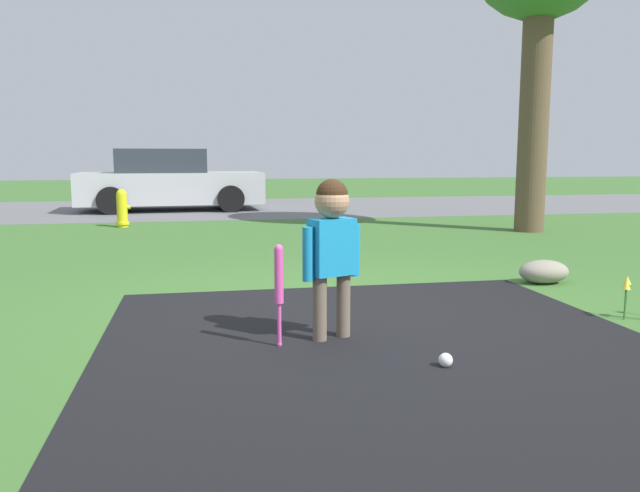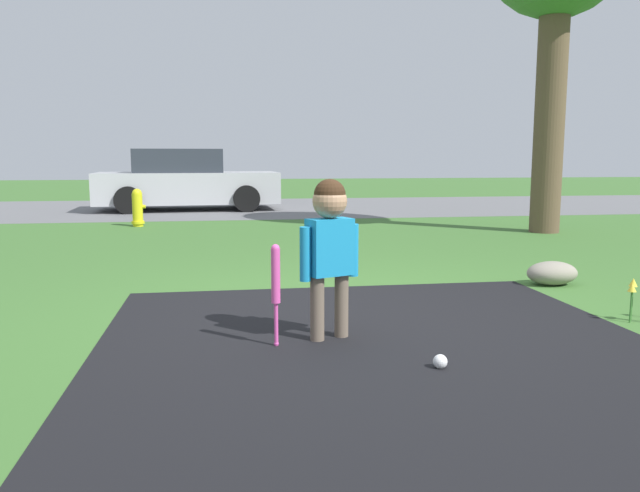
{
  "view_description": "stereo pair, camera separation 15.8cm",
  "coord_description": "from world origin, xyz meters",
  "px_view_note": "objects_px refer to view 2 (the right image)",
  "views": [
    {
      "loc": [
        -0.98,
        -4.47,
        1.18
      ],
      "look_at": [
        -0.15,
        -0.2,
        0.56
      ],
      "focal_mm": 35.0,
      "sensor_mm": 36.0,
      "label": 1
    },
    {
      "loc": [
        -0.83,
        -4.49,
        1.18
      ],
      "look_at": [
        -0.15,
        -0.2,
        0.56
      ],
      "focal_mm": 35.0,
      "sensor_mm": 36.0,
      "label": 2
    }
  ],
  "objects_px": {
    "sports_ball": "(440,362)",
    "parked_car": "(186,182)",
    "child": "(330,236)",
    "baseball_bat": "(276,280)",
    "fire_hydrant": "(138,208)"
  },
  "relations": [
    {
      "from": "sports_ball",
      "to": "parked_car",
      "type": "distance_m",
      "value": 11.36
    },
    {
      "from": "child",
      "to": "parked_car",
      "type": "relative_size",
      "value": 0.26
    },
    {
      "from": "baseball_bat",
      "to": "fire_hydrant",
      "type": "xyz_separation_m",
      "value": [
        -1.76,
        7.23,
        -0.1
      ]
    },
    {
      "from": "child",
      "to": "baseball_bat",
      "type": "xyz_separation_m",
      "value": [
        -0.36,
        -0.11,
        -0.26
      ]
    },
    {
      "from": "sports_ball",
      "to": "baseball_bat",
      "type": "bearing_deg",
      "value": 147.26
    },
    {
      "from": "child",
      "to": "fire_hydrant",
      "type": "xyz_separation_m",
      "value": [
        -2.12,
        7.12,
        -0.36
      ]
    },
    {
      "from": "parked_car",
      "to": "child",
      "type": "bearing_deg",
      "value": -84.77
    },
    {
      "from": "sports_ball",
      "to": "parked_car",
      "type": "xyz_separation_m",
      "value": [
        -2.0,
        11.16,
        0.59
      ]
    },
    {
      "from": "child",
      "to": "parked_car",
      "type": "xyz_separation_m",
      "value": [
        -1.48,
        10.49,
        -0.04
      ]
    },
    {
      "from": "child",
      "to": "baseball_bat",
      "type": "relative_size",
      "value": 1.61
    },
    {
      "from": "baseball_bat",
      "to": "fire_hydrant",
      "type": "distance_m",
      "value": 7.44
    },
    {
      "from": "child",
      "to": "fire_hydrant",
      "type": "bearing_deg",
      "value": 86.14
    },
    {
      "from": "baseball_bat",
      "to": "parked_car",
      "type": "distance_m",
      "value": 10.66
    },
    {
      "from": "sports_ball",
      "to": "child",
      "type": "bearing_deg",
      "value": 127.58
    },
    {
      "from": "child",
      "to": "sports_ball",
      "type": "height_order",
      "value": "child"
    }
  ]
}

